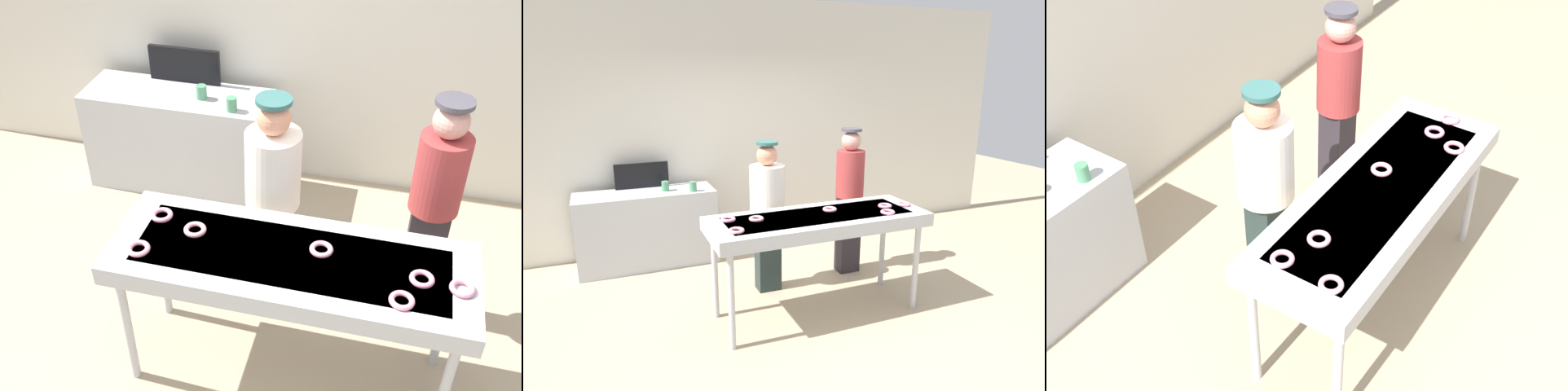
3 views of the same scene
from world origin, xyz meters
The scene contains 16 objects.
ground_plane centered at (0.00, 0.00, 0.00)m, with size 16.00×16.00×0.00m, color tan.
back_wall centered at (0.00, 2.25, 1.57)m, with size 8.00×0.12×3.14m, color silver.
fryer_conveyor centered at (0.00, 0.00, 0.91)m, with size 2.02×0.72×0.98m.
strawberry_donut_0 centered at (0.90, -0.04, 1.00)m, with size 0.13×0.13×0.03m, color pink.
strawberry_donut_1 centered at (0.61, -0.20, 1.00)m, with size 0.13×0.13×0.03m, color pink.
strawberry_donut_2 centered at (0.16, 0.07, 1.00)m, with size 0.13×0.13×0.03m, color pink.
strawberry_donut_3 centered at (-0.57, 0.06, 1.00)m, with size 0.13×0.13×0.03m, color pink.
strawberry_donut_4 centered at (-0.82, -0.17, 1.00)m, with size 0.13×0.13×0.03m, color pink.
strawberry_donut_5 centered at (0.70, -0.02, 1.00)m, with size 0.13×0.13×0.03m, color pink.
strawberry_donut_6 centered at (-0.81, 0.14, 1.00)m, with size 0.13×0.13×0.03m, color pink.
worker_baker centered at (0.75, 0.74, 0.92)m, with size 0.31×0.31×1.65m.
worker_assistant centered at (-0.25, 0.65, 0.91)m, with size 0.36×0.36×1.58m.
prep_counter centered at (-1.35, 1.80, 0.45)m, with size 1.58×0.56×0.89m, color #B7BABF.
paper_cup_0 centered at (-1.12, 1.77, 0.95)m, with size 0.08×0.08×0.11m, color #4C8C66.
paper_cup_1 centered at (-0.82, 1.63, 0.95)m, with size 0.08×0.08×0.11m, color #4C8C66.
menu_display centered at (-1.35, 2.03, 1.04)m, with size 0.62×0.04×0.30m, color black.
Camera 1 is at (0.44, -2.40, 3.23)m, focal length 41.64 mm.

